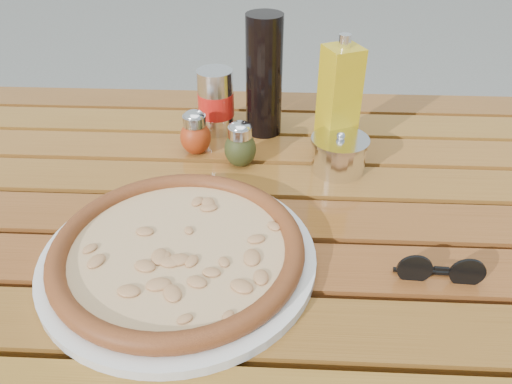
{
  "coord_description": "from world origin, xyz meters",
  "views": [
    {
      "loc": [
        0.03,
        -0.58,
        1.21
      ],
      "look_at": [
        0.0,
        0.02,
        0.78
      ],
      "focal_mm": 35.0,
      "sensor_mm": 36.0,
      "label": 1
    }
  ],
  "objects_px": {
    "pepper_shaker": "(195,133)",
    "sunglasses": "(440,271)",
    "soda_can": "(216,102)",
    "parmesan_tin": "(339,154)",
    "table": "(255,254)",
    "pizza": "(178,248)",
    "oregano_shaker": "(240,145)",
    "plate": "(179,257)",
    "olive_oil_cruet": "(339,101)",
    "dark_bottle": "(264,76)"
  },
  "relations": [
    {
      "from": "pepper_shaker",
      "to": "sunglasses",
      "type": "bearing_deg",
      "value": -40.59
    },
    {
      "from": "pepper_shaker",
      "to": "soda_can",
      "type": "distance_m",
      "value": 0.09
    },
    {
      "from": "parmesan_tin",
      "to": "table",
      "type": "bearing_deg",
      "value": -134.02
    },
    {
      "from": "parmesan_tin",
      "to": "soda_can",
      "type": "bearing_deg",
      "value": 149.37
    },
    {
      "from": "pizza",
      "to": "oregano_shaker",
      "type": "distance_m",
      "value": 0.25
    },
    {
      "from": "plate",
      "to": "pizza",
      "type": "distance_m",
      "value": 0.02
    },
    {
      "from": "plate",
      "to": "pizza",
      "type": "relative_size",
      "value": 0.95
    },
    {
      "from": "soda_can",
      "to": "olive_oil_cruet",
      "type": "height_order",
      "value": "olive_oil_cruet"
    },
    {
      "from": "soda_can",
      "to": "parmesan_tin",
      "type": "distance_m",
      "value": 0.26
    },
    {
      "from": "parmesan_tin",
      "to": "sunglasses",
      "type": "relative_size",
      "value": 1.04
    },
    {
      "from": "plate",
      "to": "parmesan_tin",
      "type": "bearing_deg",
      "value": 46.29
    },
    {
      "from": "plate",
      "to": "soda_can",
      "type": "relative_size",
      "value": 3.0
    },
    {
      "from": "pepper_shaker",
      "to": "oregano_shaker",
      "type": "distance_m",
      "value": 0.09
    },
    {
      "from": "olive_oil_cruet",
      "to": "plate",
      "type": "bearing_deg",
      "value": -127.13
    },
    {
      "from": "table",
      "to": "sunglasses",
      "type": "xyz_separation_m",
      "value": [
        0.24,
        -0.12,
        0.09
      ]
    },
    {
      "from": "olive_oil_cruet",
      "to": "sunglasses",
      "type": "xyz_separation_m",
      "value": [
        0.11,
        -0.32,
        -0.08
      ]
    },
    {
      "from": "olive_oil_cruet",
      "to": "parmesan_tin",
      "type": "height_order",
      "value": "olive_oil_cruet"
    },
    {
      "from": "olive_oil_cruet",
      "to": "pepper_shaker",
      "type": "bearing_deg",
      "value": -176.22
    },
    {
      "from": "olive_oil_cruet",
      "to": "sunglasses",
      "type": "bearing_deg",
      "value": -71.44
    },
    {
      "from": "soda_can",
      "to": "sunglasses",
      "type": "xyz_separation_m",
      "value": [
        0.32,
        -0.39,
        -0.04
      ]
    },
    {
      "from": "dark_bottle",
      "to": "soda_can",
      "type": "height_order",
      "value": "dark_bottle"
    },
    {
      "from": "pepper_shaker",
      "to": "parmesan_tin",
      "type": "relative_size",
      "value": 0.72
    },
    {
      "from": "oregano_shaker",
      "to": "pizza",
      "type": "bearing_deg",
      "value": -104.37
    },
    {
      "from": "plate",
      "to": "oregano_shaker",
      "type": "xyz_separation_m",
      "value": [
        0.06,
        0.25,
        0.03
      ]
    },
    {
      "from": "table",
      "to": "parmesan_tin",
      "type": "xyz_separation_m",
      "value": [
        0.13,
        0.14,
        0.11
      ]
    },
    {
      "from": "plate",
      "to": "pizza",
      "type": "height_order",
      "value": "pizza"
    },
    {
      "from": "oregano_shaker",
      "to": "dark_bottle",
      "type": "bearing_deg",
      "value": 74.06
    },
    {
      "from": "pizza",
      "to": "olive_oil_cruet",
      "type": "distance_m",
      "value": 0.38
    },
    {
      "from": "plate",
      "to": "sunglasses",
      "type": "height_order",
      "value": "sunglasses"
    },
    {
      "from": "plate",
      "to": "sunglasses",
      "type": "relative_size",
      "value": 3.26
    },
    {
      "from": "olive_oil_cruet",
      "to": "table",
      "type": "bearing_deg",
      "value": -123.51
    },
    {
      "from": "table",
      "to": "parmesan_tin",
      "type": "distance_m",
      "value": 0.22
    },
    {
      "from": "pizza",
      "to": "pepper_shaker",
      "type": "relative_size",
      "value": 4.6
    },
    {
      "from": "oregano_shaker",
      "to": "dark_bottle",
      "type": "xyz_separation_m",
      "value": [
        0.04,
        0.12,
        0.07
      ]
    },
    {
      "from": "olive_oil_cruet",
      "to": "parmesan_tin",
      "type": "distance_m",
      "value": 0.09
    },
    {
      "from": "table",
      "to": "olive_oil_cruet",
      "type": "distance_m",
      "value": 0.29
    },
    {
      "from": "pepper_shaker",
      "to": "plate",
      "type": "bearing_deg",
      "value": -86.3
    },
    {
      "from": "dark_bottle",
      "to": "table",
      "type": "bearing_deg",
      "value": -90.54
    },
    {
      "from": "oregano_shaker",
      "to": "sunglasses",
      "type": "relative_size",
      "value": 0.74
    },
    {
      "from": "sunglasses",
      "to": "oregano_shaker",
      "type": "bearing_deg",
      "value": 138.73
    },
    {
      "from": "oregano_shaker",
      "to": "olive_oil_cruet",
      "type": "bearing_deg",
      "value": 18.02
    },
    {
      "from": "sunglasses",
      "to": "table",
      "type": "bearing_deg",
      "value": 156.35
    },
    {
      "from": "pizza",
      "to": "soda_can",
      "type": "xyz_separation_m",
      "value": [
        0.01,
        0.37,
        0.04
      ]
    },
    {
      "from": "table",
      "to": "olive_oil_cruet",
      "type": "xyz_separation_m",
      "value": [
        0.13,
        0.2,
        0.17
      ]
    },
    {
      "from": "pepper_shaker",
      "to": "oregano_shaker",
      "type": "xyz_separation_m",
      "value": [
        0.08,
        -0.04,
        0.0
      ]
    },
    {
      "from": "soda_can",
      "to": "sunglasses",
      "type": "distance_m",
      "value": 0.51
    },
    {
      "from": "plate",
      "to": "dark_bottle",
      "type": "distance_m",
      "value": 0.4
    },
    {
      "from": "olive_oil_cruet",
      "to": "parmesan_tin",
      "type": "relative_size",
      "value": 1.84
    },
    {
      "from": "table",
      "to": "olive_oil_cruet",
      "type": "height_order",
      "value": "olive_oil_cruet"
    },
    {
      "from": "oregano_shaker",
      "to": "soda_can",
      "type": "distance_m",
      "value": 0.13
    }
  ]
}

